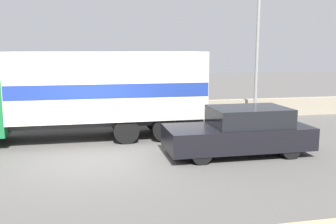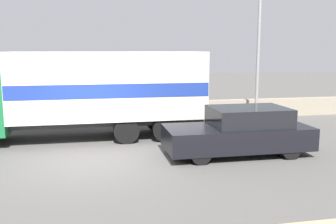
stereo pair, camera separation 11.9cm
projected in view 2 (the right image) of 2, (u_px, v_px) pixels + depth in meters
name	position (u px, v px, depth m)	size (l,w,h in m)	color
ground_plane	(94.00, 163.00, 10.85)	(80.00, 80.00, 0.00)	#514F4C
stone_wall_backdrop	(93.00, 113.00, 16.77)	(60.00, 0.35, 0.87)	gray
street_lamp	(259.00, 20.00, 16.36)	(0.56, 0.28, 7.89)	gray
box_truck	(87.00, 90.00, 13.53)	(8.84, 2.40, 3.18)	#196B38
car_hatchback	(240.00, 132.00, 11.63)	(4.50, 1.83, 1.48)	black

